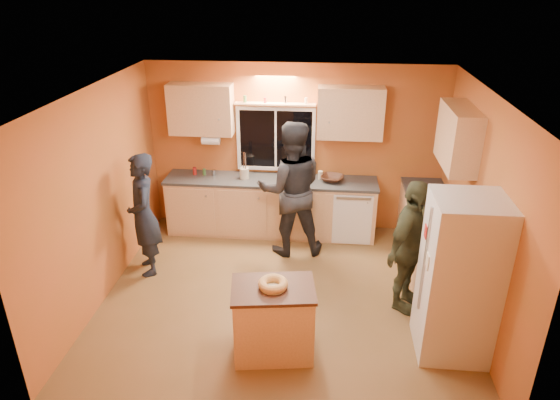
# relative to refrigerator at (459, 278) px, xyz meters

# --- Properties ---
(ground) EXTENTS (4.50, 4.50, 0.00)m
(ground) POSITION_rel_refrigerator_xyz_m (-1.89, 0.80, -0.90)
(ground) COLOR brown
(ground) RESTS_ON ground
(room_shell) EXTENTS (4.54, 4.04, 2.61)m
(room_shell) POSITION_rel_refrigerator_xyz_m (-1.77, 1.21, 0.72)
(room_shell) COLOR #BE5E30
(room_shell) RESTS_ON ground
(back_counter) EXTENTS (4.23, 0.62, 0.90)m
(back_counter) POSITION_rel_refrigerator_xyz_m (-1.88, 2.50, -0.45)
(back_counter) COLOR tan
(back_counter) RESTS_ON ground
(right_counter) EXTENTS (0.62, 1.84, 0.90)m
(right_counter) POSITION_rel_refrigerator_xyz_m (0.06, 1.30, -0.45)
(right_counter) COLOR tan
(right_counter) RESTS_ON ground
(refrigerator) EXTENTS (0.72, 0.70, 1.80)m
(refrigerator) POSITION_rel_refrigerator_xyz_m (0.00, 0.00, 0.00)
(refrigerator) COLOR silver
(refrigerator) RESTS_ON ground
(island) EXTENTS (0.93, 0.70, 0.83)m
(island) POSITION_rel_refrigerator_xyz_m (-1.90, -0.25, -0.48)
(island) COLOR tan
(island) RESTS_ON ground
(bundt_pastry) EXTENTS (0.31, 0.31, 0.09)m
(bundt_pastry) POSITION_rel_refrigerator_xyz_m (-1.90, -0.25, -0.02)
(bundt_pastry) COLOR tan
(bundt_pastry) RESTS_ON island
(person_left) EXTENTS (0.62, 0.73, 1.69)m
(person_left) POSITION_rel_refrigerator_xyz_m (-3.79, 1.22, -0.05)
(person_left) COLOR black
(person_left) RESTS_ON ground
(person_center) EXTENTS (1.08, 0.91, 1.97)m
(person_center) POSITION_rel_refrigerator_xyz_m (-1.89, 1.95, 0.09)
(person_center) COLOR black
(person_center) RESTS_ON ground
(person_right) EXTENTS (0.88, 1.04, 1.67)m
(person_right) POSITION_rel_refrigerator_xyz_m (-0.39, 0.73, -0.07)
(person_right) COLOR #2D3521
(person_right) RESTS_ON ground
(mixing_bowl) EXTENTS (0.42, 0.42, 0.08)m
(mixing_bowl) POSITION_rel_refrigerator_xyz_m (-1.31, 2.53, 0.04)
(mixing_bowl) COLOR black
(mixing_bowl) RESTS_ON back_counter
(utensil_crock) EXTENTS (0.14, 0.14, 0.17)m
(utensil_crock) POSITION_rel_refrigerator_xyz_m (-2.64, 2.49, 0.09)
(utensil_crock) COLOR beige
(utensil_crock) RESTS_ON back_counter
(potted_plant) EXTENTS (0.30, 0.26, 0.33)m
(potted_plant) POSITION_rel_refrigerator_xyz_m (0.08, 0.91, 0.17)
(potted_plant) COLOR gray
(potted_plant) RESTS_ON right_counter
(red_box) EXTENTS (0.19, 0.17, 0.07)m
(red_box) POSITION_rel_refrigerator_xyz_m (0.07, 1.78, 0.04)
(red_box) COLOR #A51D19
(red_box) RESTS_ON right_counter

